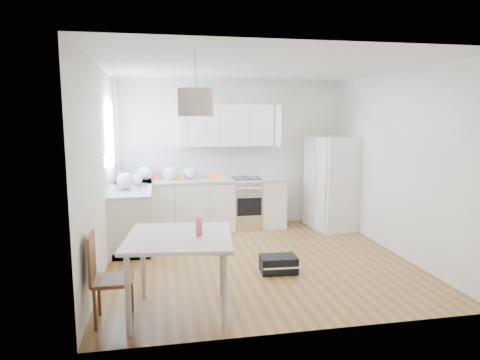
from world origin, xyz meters
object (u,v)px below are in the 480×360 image
(refrigerator, at_px, (333,183))
(gym_bag, at_px, (278,264))
(dining_chair, at_px, (113,278))
(dining_table, at_px, (179,245))

(refrigerator, xyz_separation_m, gym_bag, (-1.60, -2.01, -0.73))
(refrigerator, relative_size, dining_chair, 1.84)
(dining_chair, relative_size, gym_bag, 1.93)
(dining_chair, height_order, gym_bag, dining_chair)
(refrigerator, bearing_deg, dining_chair, -147.55)
(dining_table, height_order, dining_chair, dining_chair)
(dining_table, relative_size, dining_chair, 1.29)
(refrigerator, height_order, gym_bag, refrigerator)
(dining_table, distance_m, gym_bag, 1.75)
(refrigerator, bearing_deg, gym_bag, -136.09)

